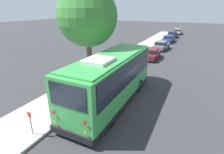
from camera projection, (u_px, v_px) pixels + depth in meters
ground_plane at (119, 100)px, 12.26m from camera, size 160.00×160.00×0.00m
sidewalk_slab at (78, 90)px, 13.69m from camera, size 80.00×3.17×0.15m
curb_strip at (96, 94)px, 13.01m from camera, size 80.00×0.14×0.15m
shuttle_bus at (111, 77)px, 11.31m from camera, size 8.76×2.72×3.47m
parked_sedan_maroon at (151, 54)px, 22.23m from camera, size 4.27×1.83×1.30m
parked_sedan_gray at (161, 46)px, 27.10m from camera, size 4.32×2.04×1.31m
parked_sedan_blue at (168, 39)px, 33.23m from camera, size 4.75×1.92×1.27m
parked_sedan_navy at (172, 35)px, 38.13m from camera, size 4.44×1.94×1.33m
parked_sedan_tan at (178, 32)px, 43.36m from camera, size 4.19×1.83×1.30m
street_tree at (88, 12)px, 12.83m from camera, size 4.47×4.47×8.21m
sign_post_near at (31, 123)px, 8.49m from camera, size 0.06×0.22×1.28m
sign_post_far at (59, 104)px, 10.12m from camera, size 0.06×0.22×1.38m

